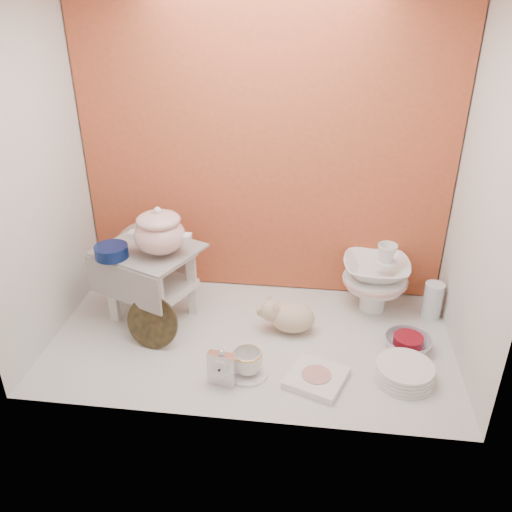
{
  "coord_description": "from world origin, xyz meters",
  "views": [
    {
      "loc": [
        0.27,
        -1.95,
        1.46
      ],
      "look_at": [
        0.02,
        0.02,
        0.42
      ],
      "focal_mm": 37.18,
      "sensor_mm": 36.0,
      "label": 1
    }
  ],
  "objects_px": {
    "blue_white_vase": "(155,268)",
    "porcelain_tower": "(375,277)",
    "dinner_plate_stack": "(404,372)",
    "step_stool": "(152,283)",
    "plush_pig": "(292,317)",
    "gold_rim_teacup": "(247,362)",
    "floral_platter": "(150,262)",
    "crystal_bowl": "(408,344)",
    "soup_tureen": "(159,231)",
    "mantel_clock": "(222,367)"
  },
  "relations": [
    {
      "from": "soup_tureen",
      "to": "porcelain_tower",
      "type": "relative_size",
      "value": 0.74
    },
    {
      "from": "mantel_clock",
      "to": "dinner_plate_stack",
      "type": "height_order",
      "value": "mantel_clock"
    },
    {
      "from": "blue_white_vase",
      "to": "porcelain_tower",
      "type": "height_order",
      "value": "porcelain_tower"
    },
    {
      "from": "floral_platter",
      "to": "dinner_plate_stack",
      "type": "bearing_deg",
      "value": -22.29
    },
    {
      "from": "porcelain_tower",
      "to": "dinner_plate_stack",
      "type": "bearing_deg",
      "value": -79.84
    },
    {
      "from": "crystal_bowl",
      "to": "plush_pig",
      "type": "bearing_deg",
      "value": 171.86
    },
    {
      "from": "soup_tureen",
      "to": "mantel_clock",
      "type": "xyz_separation_m",
      "value": [
        0.34,
        -0.4,
        -0.4
      ]
    },
    {
      "from": "step_stool",
      "to": "soup_tureen",
      "type": "height_order",
      "value": "soup_tureen"
    },
    {
      "from": "floral_platter",
      "to": "mantel_clock",
      "type": "height_order",
      "value": "floral_platter"
    },
    {
      "from": "gold_rim_teacup",
      "to": "floral_platter",
      "type": "bearing_deg",
      "value": 136.44
    },
    {
      "from": "crystal_bowl",
      "to": "porcelain_tower",
      "type": "bearing_deg",
      "value": 112.66
    },
    {
      "from": "mantel_clock",
      "to": "porcelain_tower",
      "type": "bearing_deg",
      "value": 54.69
    },
    {
      "from": "gold_rim_teacup",
      "to": "porcelain_tower",
      "type": "relative_size",
      "value": 0.35
    },
    {
      "from": "step_stool",
      "to": "mantel_clock",
      "type": "xyz_separation_m",
      "value": [
        0.41,
        -0.44,
        -0.1
      ]
    },
    {
      "from": "dinner_plate_stack",
      "to": "crystal_bowl",
      "type": "xyz_separation_m",
      "value": [
        0.04,
        0.21,
        -0.01
      ]
    },
    {
      "from": "crystal_bowl",
      "to": "porcelain_tower",
      "type": "relative_size",
      "value": 0.56
    },
    {
      "from": "soup_tureen",
      "to": "dinner_plate_stack",
      "type": "bearing_deg",
      "value": -14.81
    },
    {
      "from": "mantel_clock",
      "to": "dinner_plate_stack",
      "type": "xyz_separation_m",
      "value": [
        0.73,
        0.12,
        -0.05
      ]
    },
    {
      "from": "mantel_clock",
      "to": "gold_rim_teacup",
      "type": "distance_m",
      "value": 0.12
    },
    {
      "from": "soup_tureen",
      "to": "plush_pig",
      "type": "relative_size",
      "value": 1.01
    },
    {
      "from": "mantel_clock",
      "to": "plush_pig",
      "type": "height_order",
      "value": "mantel_clock"
    },
    {
      "from": "porcelain_tower",
      "to": "blue_white_vase",
      "type": "bearing_deg",
      "value": 178.52
    },
    {
      "from": "step_stool",
      "to": "blue_white_vase",
      "type": "distance_m",
      "value": 0.24
    },
    {
      "from": "soup_tureen",
      "to": "dinner_plate_stack",
      "type": "relative_size",
      "value": 1.06
    },
    {
      "from": "step_stool",
      "to": "porcelain_tower",
      "type": "height_order",
      "value": "step_stool"
    },
    {
      "from": "blue_white_vase",
      "to": "crystal_bowl",
      "type": "xyz_separation_m",
      "value": [
        1.24,
        -0.35,
        -0.1
      ]
    },
    {
      "from": "soup_tureen",
      "to": "gold_rim_teacup",
      "type": "height_order",
      "value": "soup_tureen"
    },
    {
      "from": "gold_rim_teacup",
      "to": "dinner_plate_stack",
      "type": "relative_size",
      "value": 0.51
    },
    {
      "from": "mantel_clock",
      "to": "plush_pig",
      "type": "distance_m",
      "value": 0.47
    },
    {
      "from": "step_stool",
      "to": "plush_pig",
      "type": "xyz_separation_m",
      "value": [
        0.67,
        -0.05,
        -0.11
      ]
    },
    {
      "from": "step_stool",
      "to": "plush_pig",
      "type": "relative_size",
      "value": 1.61
    },
    {
      "from": "blue_white_vase",
      "to": "soup_tureen",
      "type": "bearing_deg",
      "value": -64.18
    },
    {
      "from": "floral_platter",
      "to": "porcelain_tower",
      "type": "bearing_deg",
      "value": 1.54
    },
    {
      "from": "floral_platter",
      "to": "gold_rim_teacup",
      "type": "relative_size",
      "value": 3.25
    },
    {
      "from": "mantel_clock",
      "to": "soup_tureen",
      "type": "bearing_deg",
      "value": 140.08
    },
    {
      "from": "floral_platter",
      "to": "crystal_bowl",
      "type": "height_order",
      "value": "floral_platter"
    },
    {
      "from": "gold_rim_teacup",
      "to": "soup_tureen",
      "type": "bearing_deg",
      "value": 142.83
    },
    {
      "from": "gold_rim_teacup",
      "to": "porcelain_tower",
      "type": "xyz_separation_m",
      "value": [
        0.55,
        0.57,
        0.12
      ]
    },
    {
      "from": "gold_rim_teacup",
      "to": "crystal_bowl",
      "type": "bearing_deg",
      "value": 20.17
    },
    {
      "from": "dinner_plate_stack",
      "to": "blue_white_vase",
      "type": "bearing_deg",
      "value": 155.3
    },
    {
      "from": "gold_rim_teacup",
      "to": "crystal_bowl",
      "type": "xyz_separation_m",
      "value": [
        0.68,
        0.25,
        -0.03
      ]
    },
    {
      "from": "plush_pig",
      "to": "crystal_bowl",
      "type": "relative_size",
      "value": 1.29
    },
    {
      "from": "porcelain_tower",
      "to": "crystal_bowl",
      "type": "bearing_deg",
      "value": -67.34
    },
    {
      "from": "soup_tureen",
      "to": "mantel_clock",
      "type": "bearing_deg",
      "value": -49.52
    },
    {
      "from": "mantel_clock",
      "to": "step_stool",
      "type": "bearing_deg",
      "value": 142.73
    },
    {
      "from": "crystal_bowl",
      "to": "porcelain_tower",
      "type": "xyz_separation_m",
      "value": [
        -0.13,
        0.32,
        0.15
      ]
    },
    {
      "from": "crystal_bowl",
      "to": "step_stool",
      "type": "bearing_deg",
      "value": 174.13
    },
    {
      "from": "step_stool",
      "to": "porcelain_tower",
      "type": "bearing_deg",
      "value": 34.44
    },
    {
      "from": "plush_pig",
      "to": "dinner_plate_stack",
      "type": "relative_size",
      "value": 1.05
    },
    {
      "from": "step_stool",
      "to": "soup_tureen",
      "type": "distance_m",
      "value": 0.31
    }
  ]
}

